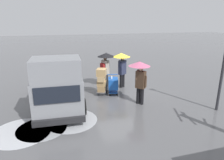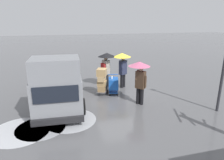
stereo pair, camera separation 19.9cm
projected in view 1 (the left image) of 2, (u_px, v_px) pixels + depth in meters
name	position (u px, v px, depth m)	size (l,w,h in m)	color
ground_plane	(120.00, 91.00, 11.77)	(90.00, 90.00, 0.00)	#5B5B5E
slush_patch_near_cluster	(71.00, 120.00, 8.40)	(2.14, 2.14, 0.01)	#ADAFB5
slush_patch_under_van	(42.00, 128.00, 7.78)	(1.88, 1.88, 0.01)	#999BA0
slush_patch_mid_street	(21.00, 132.00, 7.53)	(2.20, 2.20, 0.01)	silver
cargo_van_parked_right	(59.00, 81.00, 9.65)	(2.38, 5.43, 2.60)	gray
shopping_cart_vendor	(113.00, 84.00, 11.25)	(0.72, 0.92, 1.04)	#1951B2
hand_dolly_boxes	(102.00, 80.00, 10.95)	(0.74, 0.84, 1.48)	#515156
pedestrian_pink_side	(140.00, 73.00, 9.65)	(1.04, 1.04, 2.15)	black
pedestrian_black_side	(106.00, 62.00, 12.07)	(1.04, 1.04, 2.15)	black
pedestrian_white_side	(122.00, 62.00, 12.00)	(1.04, 1.04, 2.15)	black
street_lamp	(224.00, 59.00, 8.70)	(0.28, 0.28, 3.86)	#2D2D33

